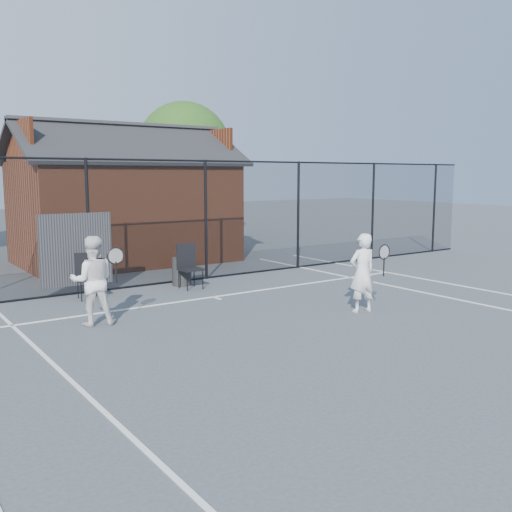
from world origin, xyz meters
TOP-DOWN VIEW (x-y plane):
  - ground at (0.00, 0.00)m, footprint 80.00×80.00m
  - court_lines at (0.00, -1.32)m, footprint 11.02×18.00m
  - fence at (-0.30, 5.00)m, footprint 22.04×3.00m
  - clubhouse at (0.50, 9.00)m, footprint 6.50×4.36m
  - tree_right at (5.50, 14.50)m, footprint 3.97×3.97m
  - player_front at (1.67, 0.21)m, footprint 0.71×0.55m
  - player_back at (-2.89, 2.26)m, footprint 0.92×0.80m
  - chair_left at (-2.26, 4.37)m, footprint 0.52×0.53m
  - chair_right at (0.05, 4.10)m, footprint 0.49×0.51m
  - waste_bin at (0.08, 4.60)m, footprint 0.49×0.49m

SIDE VIEW (x-z plane):
  - ground at x=0.00m, z-range 0.00..0.00m
  - court_lines at x=0.00m, z-range 0.00..0.01m
  - waste_bin at x=0.08m, z-range 0.00..0.67m
  - chair_left at x=-2.26m, z-range 0.00..0.95m
  - chair_right at x=0.05m, z-range 0.00..1.02m
  - player_front at x=1.67m, z-range 0.00..1.53m
  - player_back at x=-2.89m, z-range 0.00..1.58m
  - fence at x=-0.30m, z-range -0.05..2.95m
  - clubhouse at x=0.50m, z-range -0.49..3.70m
  - tree_right at x=5.50m, z-range 0.86..6.56m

